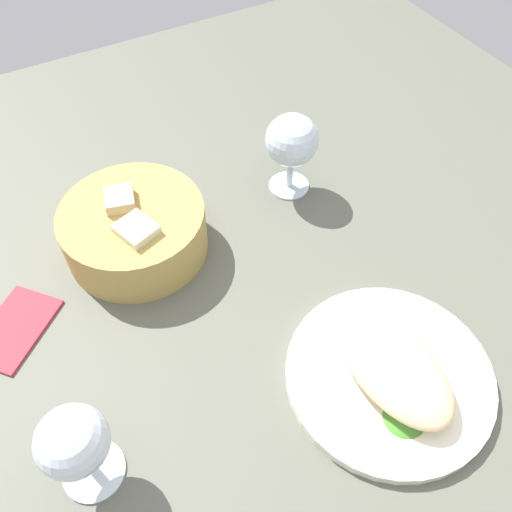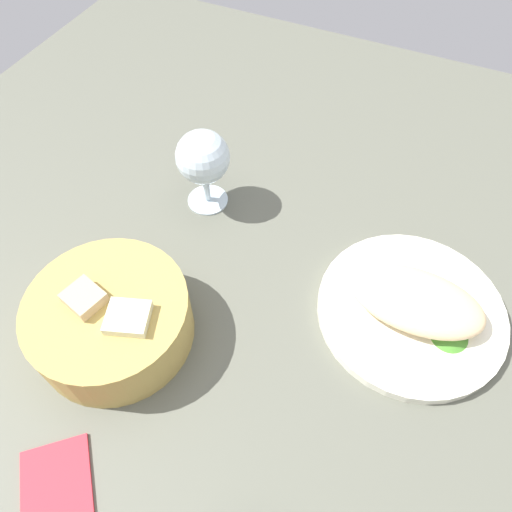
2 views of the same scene
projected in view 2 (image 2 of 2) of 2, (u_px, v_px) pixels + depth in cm
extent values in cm
cube|color=#595A4E|center=(275.00, 340.00, 59.27)|extent=(140.00, 140.00, 2.00)
cylinder|color=white|center=(411.00, 311.00, 59.81)|extent=(23.54, 23.54, 1.40)
ellipsoid|color=beige|center=(416.00, 301.00, 57.72)|extent=(16.87, 9.82, 3.74)
cone|color=#478D2E|center=(451.00, 334.00, 56.45)|extent=(4.61, 4.61, 1.31)
cylinder|color=tan|center=(111.00, 319.00, 55.95)|extent=(18.97, 18.97, 6.99)
cube|color=tan|center=(87.00, 304.00, 53.79)|extent=(4.92, 4.64, 4.10)
cube|color=beige|center=(131.00, 325.00, 52.94)|extent=(5.76, 5.48, 4.65)
cylinder|color=silver|center=(208.00, 199.00, 71.49)|extent=(6.07, 6.07, 0.60)
cylinder|color=silver|center=(206.00, 188.00, 69.47)|extent=(1.00, 1.00, 4.40)
sphere|color=silver|center=(203.00, 157.00, 64.61)|extent=(7.57, 7.57, 7.57)
cube|color=red|center=(56.00, 497.00, 47.65)|extent=(12.53, 12.88, 0.80)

